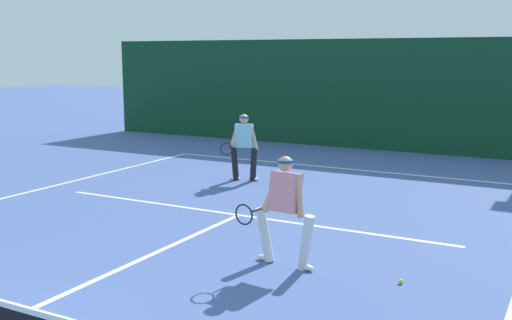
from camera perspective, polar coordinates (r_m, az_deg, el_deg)
court_line_baseline_far at (r=16.28m, az=7.91°, el=-0.77°), size 9.97×0.10×0.01m
court_line_service at (r=11.51m, az=-1.62°, el=-5.11°), size 8.12×0.10×0.01m
court_line_centre at (r=8.99m, az=-12.13°, el=-9.67°), size 0.10×6.40×0.01m
player_near at (r=8.62m, az=2.63°, el=-4.32°), size 0.98×0.83×1.58m
player_far at (r=14.45m, az=-1.15°, el=1.45°), size 0.72×0.90×1.58m
tennis_ball_extra at (r=8.40m, az=13.26°, el=-10.89°), size 0.07×0.07×0.07m
back_fence_windscreen at (r=19.40m, az=11.74°, el=5.91°), size 20.52×0.12×3.43m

